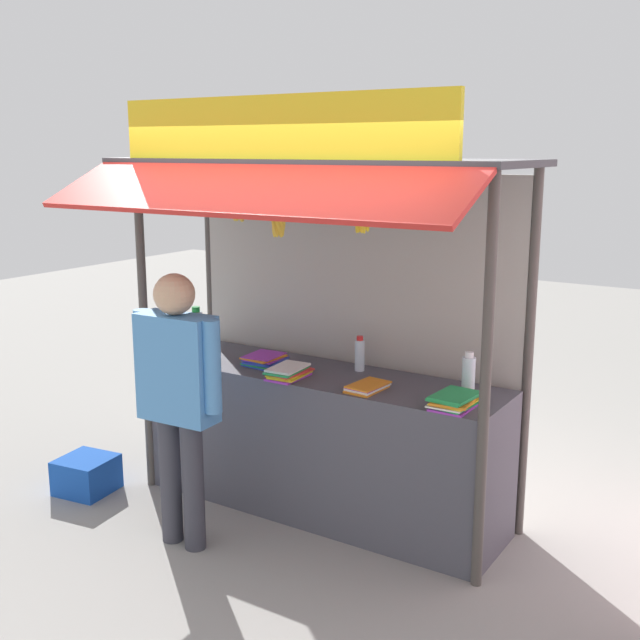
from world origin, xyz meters
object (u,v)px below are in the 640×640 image
at_px(banana_bunch_rightmost, 361,219).
at_px(banana_bunch_inner_right, 278,224).
at_px(water_bottle_front_right, 360,355).
at_px(magazine_stack_left, 368,387).
at_px(water_bottle_far_right, 468,376).
at_px(vendor_person, 178,386).
at_px(magazine_stack_right, 288,372).
at_px(magazine_stack_mid_right, 265,360).
at_px(banana_bunch_leftmost, 239,210).
at_px(water_bottle_back_left, 197,329).
at_px(plastic_crate, 87,475).
at_px(magazine_stack_front_left, 454,401).

distance_m(banana_bunch_rightmost, banana_bunch_inner_right, 0.55).
distance_m(water_bottle_front_right, magazine_stack_left, 0.43).
distance_m(water_bottle_far_right, vendor_person, 1.69).
relative_size(magazine_stack_left, magazine_stack_right, 0.92).
bearing_deg(water_bottle_front_right, vendor_person, -121.48).
bearing_deg(water_bottle_front_right, magazine_stack_mid_right, -160.60).
bearing_deg(banana_bunch_leftmost, water_bottle_front_right, 51.02).
height_order(magazine_stack_mid_right, magazine_stack_right, magazine_stack_right).
relative_size(magazine_stack_mid_right, banana_bunch_rightmost, 1.09).
bearing_deg(banana_bunch_leftmost, water_bottle_far_right, 18.98).
height_order(water_bottle_front_right, banana_bunch_rightmost, banana_bunch_rightmost).
bearing_deg(banana_bunch_rightmost, magazine_stack_right, 160.65).
distance_m(water_bottle_back_left, magazine_stack_mid_right, 0.67).
bearing_deg(banana_bunch_leftmost, plastic_crate, -169.27).
distance_m(magazine_stack_mid_right, magazine_stack_right, 0.35).
xyz_separation_m(water_bottle_back_left, plastic_crate, (-0.45, -0.69, -0.97)).
height_order(magazine_stack_mid_right, banana_bunch_rightmost, banana_bunch_rightmost).
height_order(magazine_stack_left, vendor_person, vendor_person).
distance_m(magazine_stack_right, plastic_crate, 1.72).
bearing_deg(plastic_crate, water_bottle_back_left, 56.63).
xyz_separation_m(magazine_stack_right, banana_bunch_leftmost, (-0.19, -0.23, 1.02)).
bearing_deg(banana_bunch_rightmost, magazine_stack_left, 109.71).
bearing_deg(vendor_person, water_bottle_back_left, -57.58).
xyz_separation_m(water_bottle_far_right, magazine_stack_mid_right, (-1.42, -0.06, -0.10)).
xyz_separation_m(magazine_stack_left, banana_bunch_leftmost, (-0.74, -0.27, 1.04)).
bearing_deg(water_bottle_front_right, plastic_crate, -153.99).
xyz_separation_m(water_bottle_front_right, vendor_person, (-0.63, -1.03, -0.05)).
height_order(magazine_stack_mid_right, banana_bunch_leftmost, banana_bunch_leftmost).
bearing_deg(magazine_stack_left, water_bottle_front_right, 126.29).
bearing_deg(banana_bunch_leftmost, vendor_person, -108.46).
height_order(water_bottle_back_left, plastic_crate, water_bottle_back_left).
height_order(water_bottle_back_left, banana_bunch_rightmost, banana_bunch_rightmost).
bearing_deg(water_bottle_far_right, banana_bunch_leftmost, -161.02).
height_order(banana_bunch_inner_right, plastic_crate, banana_bunch_inner_right).
distance_m(water_bottle_far_right, banana_bunch_inner_right, 1.41).
xyz_separation_m(water_bottle_back_left, magazine_stack_front_left, (2.08, -0.21, -0.11)).
bearing_deg(banana_bunch_inner_right, magazine_stack_right, 113.03).
relative_size(water_bottle_front_right, vendor_person, 0.14).
bearing_deg(magazine_stack_front_left, vendor_person, -155.17).
distance_m(magazine_stack_left, banana_bunch_leftmost, 1.30).
distance_m(banana_bunch_leftmost, vendor_person, 1.10).
bearing_deg(magazine_stack_front_left, water_bottle_far_right, 90.73).
height_order(magazine_stack_front_left, plastic_crate, magazine_stack_front_left).
relative_size(water_bottle_back_left, banana_bunch_leftmost, 1.31).
xyz_separation_m(magazine_stack_front_left, vendor_person, (-1.45, -0.67, 0.02)).
bearing_deg(water_bottle_back_left, water_bottle_far_right, -0.24).
height_order(water_bottle_front_right, water_bottle_far_right, water_bottle_far_right).
bearing_deg(banana_bunch_rightmost, banana_bunch_leftmost, -179.95).
bearing_deg(plastic_crate, magazine_stack_mid_right, 29.37).
bearing_deg(magazine_stack_mid_right, banana_bunch_rightmost, -22.28).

